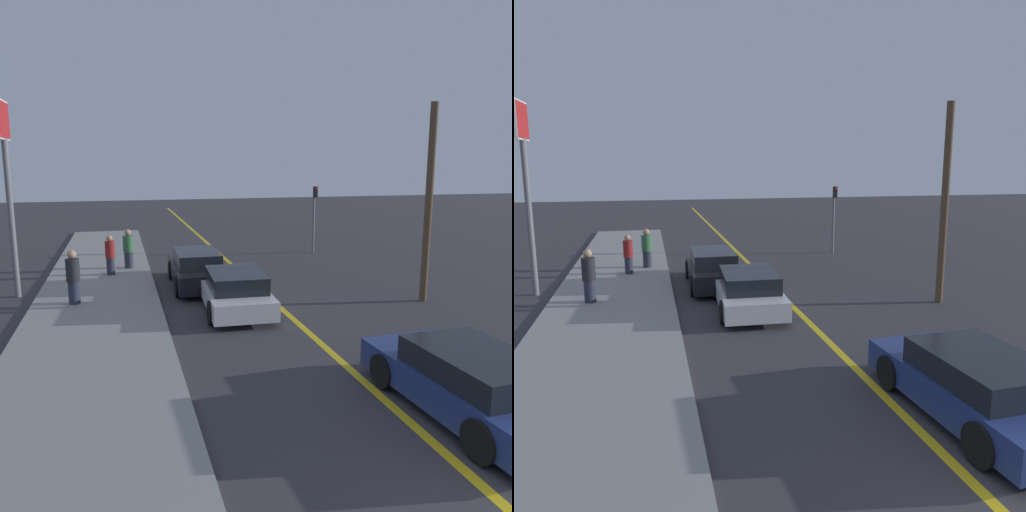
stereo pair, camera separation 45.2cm
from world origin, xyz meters
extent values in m
cube|color=gold|center=(0.00, 18.00, 0.00)|extent=(0.20, 60.00, 0.01)
cube|color=gray|center=(-5.64, 15.19, 0.05)|extent=(3.98, 30.38, 0.11)
cube|color=navy|center=(1.19, 3.49, 0.48)|extent=(2.08, 4.50, 0.58)
cube|color=black|center=(1.19, 3.27, 1.01)|extent=(1.76, 2.50, 0.47)
cylinder|color=black|center=(0.24, 4.82, 0.35)|extent=(0.25, 0.71, 0.70)
cylinder|color=black|center=(2.03, 4.90, 0.35)|extent=(0.25, 0.71, 0.70)
cylinder|color=black|center=(0.36, 2.08, 0.35)|extent=(0.25, 0.71, 0.70)
cube|color=silver|center=(-1.45, 11.04, 0.47)|extent=(2.08, 4.42, 0.56)
cube|color=black|center=(-1.45, 10.82, 1.00)|extent=(1.75, 2.46, 0.51)
cylinder|color=black|center=(-2.25, 12.43, 0.34)|extent=(0.26, 0.70, 0.69)
cylinder|color=black|center=(-0.50, 12.33, 0.34)|extent=(0.26, 0.70, 0.69)
cylinder|color=black|center=(-2.40, 9.75, 0.34)|extent=(0.26, 0.70, 0.69)
cylinder|color=black|center=(-0.65, 9.65, 0.34)|extent=(0.26, 0.70, 0.69)
cube|color=black|center=(-2.13, 14.40, 0.51)|extent=(1.79, 4.58, 0.63)
cube|color=black|center=(-2.13, 14.17, 1.10)|extent=(1.55, 2.53, 0.54)
cylinder|color=black|center=(-2.92, 15.83, 0.35)|extent=(0.23, 0.71, 0.71)
cylinder|color=black|center=(-1.30, 15.80, 0.35)|extent=(0.23, 0.71, 0.71)
cylinder|color=black|center=(-2.97, 13.01, 0.35)|extent=(0.23, 0.71, 0.71)
cylinder|color=black|center=(-1.35, 12.98, 0.35)|extent=(0.23, 0.71, 0.71)
cylinder|color=#282D3D|center=(-6.30, 12.66, 0.47)|extent=(0.36, 0.36, 0.73)
cylinder|color=#232328|center=(-6.30, 12.66, 1.20)|extent=(0.42, 0.42, 0.73)
sphere|color=tan|center=(-6.30, 12.66, 1.70)|extent=(0.28, 0.28, 0.28)
cylinder|color=#282D3D|center=(-5.23, 16.74, 0.45)|extent=(0.32, 0.32, 0.68)
cylinder|color=maroon|center=(-5.23, 16.74, 1.12)|extent=(0.38, 0.38, 0.68)
sphere|color=tan|center=(-5.23, 16.74, 1.59)|extent=(0.24, 0.24, 0.24)
cylinder|color=#282D3D|center=(-4.50, 17.91, 0.45)|extent=(0.36, 0.36, 0.69)
cylinder|color=#336B3D|center=(-4.50, 17.91, 1.15)|extent=(0.43, 0.43, 0.69)
sphere|color=tan|center=(-4.50, 17.91, 1.63)|extent=(0.28, 0.28, 0.28)
cylinder|color=slate|center=(4.71, 19.86, 1.69)|extent=(0.12, 0.12, 3.38)
cube|color=black|center=(4.71, 19.68, 3.10)|extent=(0.18, 0.18, 0.55)
sphere|color=red|center=(4.71, 19.59, 3.27)|extent=(0.14, 0.14, 0.14)
cylinder|color=slate|center=(-8.28, 14.44, 2.66)|extent=(0.20, 0.20, 5.32)
cube|color=silver|center=(-8.28, 14.44, 5.89)|extent=(0.08, 1.62, 1.27)
cube|color=red|center=(-8.28, 14.44, 5.89)|extent=(0.12, 1.50, 1.15)
cylinder|color=brown|center=(4.83, 10.33, 3.20)|extent=(0.24, 0.24, 6.40)
camera|label=1|loc=(-4.79, -3.70, 4.52)|focal=35.00mm
camera|label=2|loc=(-4.35, -3.82, 4.52)|focal=35.00mm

